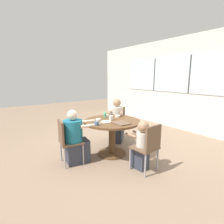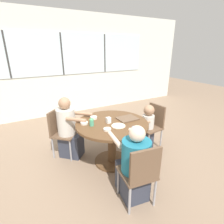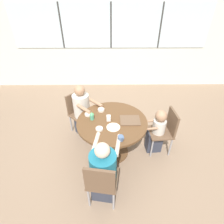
# 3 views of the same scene
# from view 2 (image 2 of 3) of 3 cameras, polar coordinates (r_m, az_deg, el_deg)

# --- Properties ---
(ground_plane) EXTENTS (16.00, 16.00, 0.00)m
(ground_plane) POSITION_cam_2_polar(r_m,az_deg,el_deg) (3.17, 0.00, -15.80)
(ground_plane) COLOR #8C725B
(wall_back_with_windows) EXTENTS (8.40, 0.08, 2.80)m
(wall_back_with_windows) POSITION_cam_2_polar(r_m,az_deg,el_deg) (5.21, -15.85, 14.65)
(wall_back_with_windows) COLOR silver
(wall_back_with_windows) RESTS_ON ground_plane
(dining_table) EXTENTS (1.16, 1.16, 0.74)m
(dining_table) POSITION_cam_2_polar(r_m,az_deg,el_deg) (2.87, 0.00, -6.77)
(dining_table) COLOR brown
(dining_table) RESTS_ON ground_plane
(chair_for_woman_green_shirt) EXTENTS (0.57, 0.57, 0.85)m
(chair_for_woman_green_shirt) POSITION_cam_2_polar(r_m,az_deg,el_deg) (3.25, -16.53, -5.33)
(chair_for_woman_green_shirt) COLOR brown
(chair_for_woman_green_shirt) RESTS_ON ground_plane
(chair_for_man_blue_shirt) EXTENTS (0.46, 0.46, 0.85)m
(chair_for_man_blue_shirt) POSITION_cam_2_polar(r_m,az_deg,el_deg) (2.18, 9.38, -18.66)
(chair_for_man_blue_shirt) COLOR brown
(chair_for_man_blue_shirt) RESTS_ON ground_plane
(chair_for_toddler) EXTENTS (0.43, 0.43, 0.85)m
(chair_for_toddler) POSITION_cam_2_polar(r_m,az_deg,el_deg) (3.47, 13.20, -3.37)
(chair_for_toddler) COLOR brown
(chair_for_toddler) RESTS_ON ground_plane
(person_woman_green_shirt) EXTENTS (0.62, 0.62, 1.09)m
(person_woman_green_shirt) POSITION_cam_2_polar(r_m,az_deg,el_deg) (3.18, -13.91, -5.97)
(person_woman_green_shirt) COLOR #333847
(person_woman_green_shirt) RESTS_ON ground_plane
(person_man_blue_shirt) EXTENTS (0.44, 0.69, 1.03)m
(person_man_blue_shirt) POSITION_cam_2_polar(r_m,az_deg,el_deg) (2.33, 7.10, -17.26)
(person_man_blue_shirt) COLOR #333847
(person_man_blue_shirt) RESTS_ON ground_plane
(person_toddler) EXTENTS (0.43, 0.26, 0.88)m
(person_toddler) POSITION_cam_2_polar(r_m,az_deg,el_deg) (3.40, 11.24, -5.28)
(person_toddler) COLOR #333847
(person_toddler) RESTS_ON ground_plane
(food_tray_dark) EXTENTS (0.32, 0.26, 0.02)m
(food_tray_dark) POSITION_cam_2_polar(r_m,az_deg,el_deg) (2.94, 5.05, -2.14)
(food_tray_dark) COLOR brown
(food_tray_dark) RESTS_ON dining_table
(coffee_mug) EXTENTS (0.09, 0.08, 0.08)m
(coffee_mug) POSITION_cam_2_polar(r_m,az_deg,el_deg) (2.51, 7.43, -5.63)
(coffee_mug) COLOR slate
(coffee_mug) RESTS_ON dining_table
(sippy_cup) EXTENTS (0.07, 0.07, 0.14)m
(sippy_cup) POSITION_cam_2_polar(r_m,az_deg,el_deg) (2.68, -6.68, -3.07)
(sippy_cup) COLOR #4CA57F
(sippy_cup) RESTS_ON dining_table
(milk_carton_small) EXTENTS (0.07, 0.07, 0.09)m
(milk_carton_small) POSITION_cam_2_polar(r_m,az_deg,el_deg) (2.77, -1.17, -2.69)
(milk_carton_small) COLOR silver
(milk_carton_small) RESTS_ON dining_table
(bowl_white_shallow) EXTENTS (0.12, 0.12, 0.04)m
(bowl_white_shallow) POSITION_cam_2_polar(r_m,az_deg,el_deg) (2.95, -6.00, -1.84)
(bowl_white_shallow) COLOR silver
(bowl_white_shallow) RESTS_ON dining_table
(bowl_cereal) EXTENTS (0.11, 0.11, 0.03)m
(bowl_cereal) POSITION_cam_2_polar(r_m,az_deg,el_deg) (2.54, -1.55, -5.70)
(bowl_cereal) COLOR silver
(bowl_cereal) RESTS_ON dining_table
(bowl_fruit) EXTENTS (0.12, 0.12, 0.03)m
(bowl_fruit) POSITION_cam_2_polar(r_m,az_deg,el_deg) (2.77, -9.06, -3.58)
(bowl_fruit) COLOR silver
(bowl_fruit) RESTS_ON dining_table
(plate_tortillas) EXTENTS (0.21, 0.21, 0.01)m
(plate_tortillas) POSITION_cam_2_polar(r_m,az_deg,el_deg) (2.67, 2.11, -4.53)
(plate_tortillas) COLOR beige
(plate_tortillas) RESTS_ON dining_table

